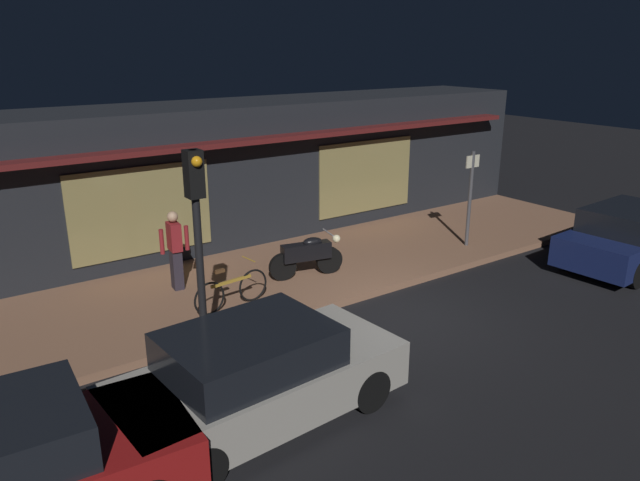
{
  "coord_description": "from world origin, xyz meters",
  "views": [
    {
      "loc": [
        -7.39,
        -7.8,
        5.04
      ],
      "look_at": [
        -0.2,
        2.4,
        0.95
      ],
      "focal_mm": 33.85,
      "sensor_mm": 36.0,
      "label": 1
    }
  ],
  "objects_px": {
    "person_photographer": "(175,249)",
    "traffic_light_pole": "(197,225)",
    "bicycle_parked": "(232,290)",
    "parked_car_far": "(257,376)",
    "parked_car_across": "(631,236)",
    "sign_post": "(470,193)",
    "motorcycle": "(308,255)"
  },
  "relations": [
    {
      "from": "sign_post",
      "to": "bicycle_parked",
      "type": "bearing_deg",
      "value": 179.9
    },
    {
      "from": "person_photographer",
      "to": "sign_post",
      "type": "height_order",
      "value": "sign_post"
    },
    {
      "from": "parked_car_across",
      "to": "person_photographer",
      "type": "bearing_deg",
      "value": 154.87
    },
    {
      "from": "traffic_light_pole",
      "to": "parked_car_across",
      "type": "bearing_deg",
      "value": -6.59
    },
    {
      "from": "parked_car_far",
      "to": "traffic_light_pole",
      "type": "bearing_deg",
      "value": 91.42
    },
    {
      "from": "bicycle_parked",
      "to": "parked_car_far",
      "type": "xyz_separation_m",
      "value": [
        -1.31,
        -3.32,
        0.2
      ]
    },
    {
      "from": "motorcycle",
      "to": "parked_car_across",
      "type": "xyz_separation_m",
      "value": [
        6.87,
        -3.46,
        0.06
      ]
    },
    {
      "from": "person_photographer",
      "to": "parked_car_far",
      "type": "bearing_deg",
      "value": -99.74
    },
    {
      "from": "person_photographer",
      "to": "traffic_light_pole",
      "type": "bearing_deg",
      "value": -104.99
    },
    {
      "from": "traffic_light_pole",
      "to": "parked_car_across",
      "type": "xyz_separation_m",
      "value": [
        10.36,
        -1.2,
        -1.77
      ]
    },
    {
      "from": "sign_post",
      "to": "traffic_light_pole",
      "type": "relative_size",
      "value": 0.67
    },
    {
      "from": "parked_car_far",
      "to": "parked_car_across",
      "type": "relative_size",
      "value": 1.0
    },
    {
      "from": "traffic_light_pole",
      "to": "parked_car_across",
      "type": "distance_m",
      "value": 10.58
    },
    {
      "from": "person_photographer",
      "to": "parked_car_across",
      "type": "distance_m",
      "value": 10.49
    },
    {
      "from": "motorcycle",
      "to": "parked_car_across",
      "type": "relative_size",
      "value": 0.4
    },
    {
      "from": "sign_post",
      "to": "traffic_light_pole",
      "type": "bearing_deg",
      "value": -167.89
    },
    {
      "from": "bicycle_parked",
      "to": "person_photographer",
      "type": "bearing_deg",
      "value": 107.54
    },
    {
      "from": "bicycle_parked",
      "to": "parked_car_across",
      "type": "bearing_deg",
      "value": -17.99
    },
    {
      "from": "bicycle_parked",
      "to": "person_photographer",
      "type": "xyz_separation_m",
      "value": [
        -0.48,
        1.53,
        0.52
      ]
    },
    {
      "from": "parked_car_far",
      "to": "parked_car_across",
      "type": "bearing_deg",
      "value": 2.19
    },
    {
      "from": "person_photographer",
      "to": "traffic_light_pole",
      "type": "height_order",
      "value": "traffic_light_pole"
    },
    {
      "from": "person_photographer",
      "to": "sign_post",
      "type": "relative_size",
      "value": 0.7
    },
    {
      "from": "parked_car_far",
      "to": "motorcycle",
      "type": "bearing_deg",
      "value": 48.18
    },
    {
      "from": "traffic_light_pole",
      "to": "parked_car_across",
      "type": "relative_size",
      "value": 0.86
    },
    {
      "from": "person_photographer",
      "to": "traffic_light_pole",
      "type": "distance_m",
      "value": 3.67
    },
    {
      "from": "bicycle_parked",
      "to": "parked_car_far",
      "type": "bearing_deg",
      "value": -111.59
    },
    {
      "from": "traffic_light_pole",
      "to": "parked_car_far",
      "type": "bearing_deg",
      "value": -88.58
    },
    {
      "from": "motorcycle",
      "to": "sign_post",
      "type": "height_order",
      "value": "sign_post"
    },
    {
      "from": "sign_post",
      "to": "person_photographer",
      "type": "bearing_deg",
      "value": 167.82
    },
    {
      "from": "parked_car_across",
      "to": "bicycle_parked",
      "type": "bearing_deg",
      "value": 162.01
    },
    {
      "from": "motorcycle",
      "to": "parked_car_far",
      "type": "relative_size",
      "value": 0.4
    },
    {
      "from": "bicycle_parked",
      "to": "parked_car_far",
      "type": "distance_m",
      "value": 3.58
    }
  ]
}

